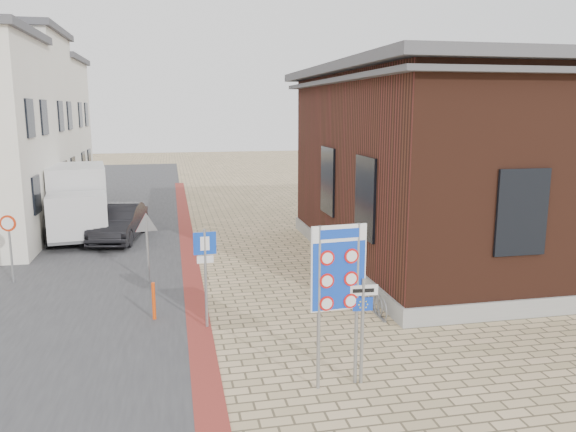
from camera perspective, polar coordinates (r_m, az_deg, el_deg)
name	(u,v)px	position (r m, az deg, el deg)	size (l,w,h in m)	color
ground	(295,355)	(12.74, 0.74, -13.95)	(120.00, 120.00, 0.00)	tan
road_strip	(107,227)	(26.99, -17.88, -1.08)	(7.00, 60.00, 0.02)	#38383A
curb_strip	(188,249)	(21.95, -10.09, -3.37)	(0.60, 40.00, 0.02)	maroon
brick_building	(497,161)	(21.69, 20.42, 5.26)	(13.00, 13.00, 6.80)	gray
townhouse_far	(20,129)	(36.31, -25.54, 7.95)	(7.40, 6.40, 8.30)	silver
bike_rack	(374,302)	(15.31, 8.76, -8.66)	(0.08, 1.80, 0.60)	slate
sedan	(119,223)	(24.07, -16.82, -0.65)	(1.56, 4.47, 1.47)	black
box_truck	(78,201)	(25.23, -20.56, 1.45)	(2.98, 5.89, 2.95)	slate
border_sign	(339,271)	(10.68, 5.16, -5.57)	(1.10, 0.15, 3.23)	gray
essen_sign	(363,316)	(11.12, 7.58, -10.01)	(0.58, 0.08, 2.15)	gray
parking_sign	(205,261)	(13.80, -8.41, -4.57)	(0.55, 0.08, 2.50)	gray
yield_sign	(147,231)	(17.70, -14.17, -1.52)	(0.78, 0.18, 2.19)	gray
speed_sign	(10,238)	(19.26, -26.43, -2.05)	(0.50, 0.13, 2.15)	gray
bollard	(154,301)	(14.91, -13.48, -8.43)	(0.09, 0.09, 1.00)	#EC460C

